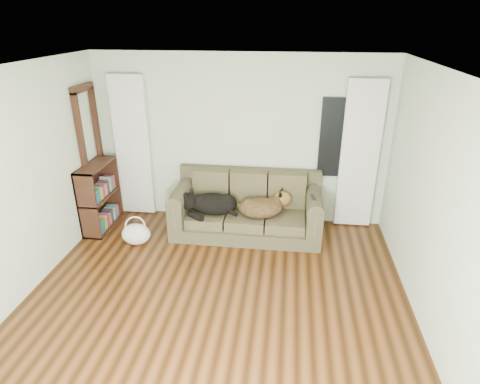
# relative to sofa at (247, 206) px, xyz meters

# --- Properties ---
(floor) EXTENTS (5.00, 5.00, 0.00)m
(floor) POSITION_rel_sofa_xyz_m (-0.17, -1.98, -0.45)
(floor) COLOR black
(floor) RESTS_ON ground
(ceiling) EXTENTS (5.00, 5.00, 0.00)m
(ceiling) POSITION_rel_sofa_xyz_m (-0.17, -1.98, 2.15)
(ceiling) COLOR white
(ceiling) RESTS_ON ground
(wall_back) EXTENTS (4.50, 0.04, 2.60)m
(wall_back) POSITION_rel_sofa_xyz_m (-0.17, 0.52, 0.85)
(wall_back) COLOR beige
(wall_back) RESTS_ON ground
(wall_right) EXTENTS (0.04, 5.00, 2.60)m
(wall_right) POSITION_rel_sofa_xyz_m (2.08, -1.98, 0.85)
(wall_right) COLOR beige
(wall_right) RESTS_ON ground
(curtain_left) EXTENTS (0.55, 0.08, 2.25)m
(curtain_left) POSITION_rel_sofa_xyz_m (-1.87, 0.44, 0.70)
(curtain_left) COLOR white
(curtain_left) RESTS_ON ground
(curtain_right) EXTENTS (0.55, 0.08, 2.25)m
(curtain_right) POSITION_rel_sofa_xyz_m (1.63, 0.44, 0.70)
(curtain_right) COLOR white
(curtain_right) RESTS_ON ground
(window_pane) EXTENTS (0.50, 0.03, 1.20)m
(window_pane) POSITION_rel_sofa_xyz_m (1.28, 0.50, 0.95)
(window_pane) COLOR black
(window_pane) RESTS_ON wall_back
(door_casing) EXTENTS (0.07, 0.60, 2.10)m
(door_casing) POSITION_rel_sofa_xyz_m (-2.37, 0.07, 0.60)
(door_casing) COLOR black
(door_casing) RESTS_ON ground
(sofa) EXTENTS (2.21, 0.95, 0.90)m
(sofa) POSITION_rel_sofa_xyz_m (0.00, 0.00, 0.00)
(sofa) COLOR #3F3D24
(sofa) RESTS_ON floor
(dog_black_lab) EXTENTS (0.76, 0.57, 0.30)m
(dog_black_lab) POSITION_rel_sofa_xyz_m (-0.53, -0.10, 0.03)
(dog_black_lab) COLOR black
(dog_black_lab) RESTS_ON sofa
(dog_shepherd) EXTENTS (0.75, 0.59, 0.30)m
(dog_shepherd) POSITION_rel_sofa_xyz_m (0.26, -0.08, 0.04)
(dog_shepherd) COLOR black
(dog_shepherd) RESTS_ON sofa
(tv_remote) EXTENTS (0.09, 0.19, 0.02)m
(tv_remote) POSITION_rel_sofa_xyz_m (0.95, -0.19, 0.28)
(tv_remote) COLOR black
(tv_remote) RESTS_ON sofa
(tote_bag) EXTENTS (0.44, 0.34, 0.31)m
(tote_bag) POSITION_rel_sofa_xyz_m (-1.56, -0.54, -0.29)
(tote_bag) COLOR beige
(tote_bag) RESTS_ON floor
(bookshelf) EXTENTS (0.37, 0.85, 1.04)m
(bookshelf) POSITION_rel_sofa_xyz_m (-2.26, -0.10, 0.05)
(bookshelf) COLOR black
(bookshelf) RESTS_ON floor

